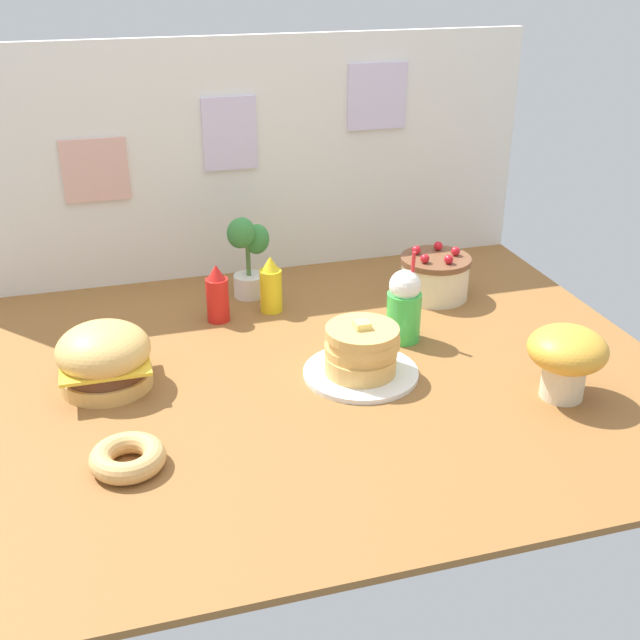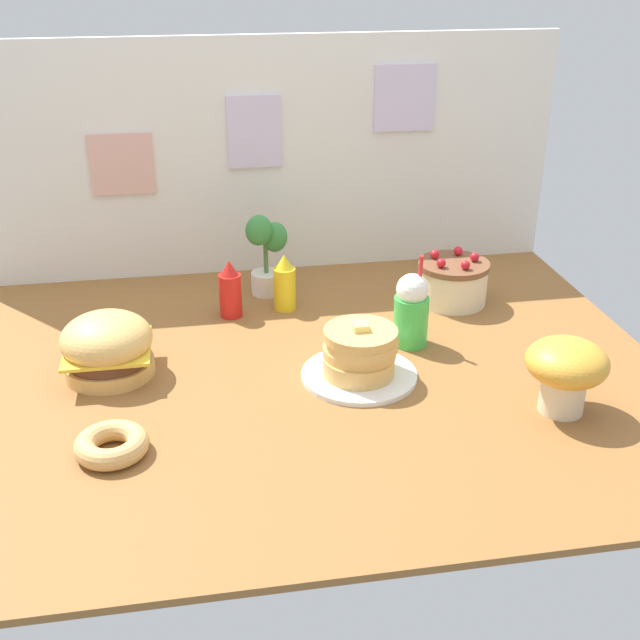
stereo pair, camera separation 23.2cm
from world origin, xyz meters
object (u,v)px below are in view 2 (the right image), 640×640
(donut_pink_glaze, at_px, (112,444))
(potted_plant, at_px, (265,251))
(ketchup_bottle, at_px, (230,291))
(cream_soda_cup, at_px, (411,310))
(mustard_bottle, at_px, (285,284))
(burger, at_px, (107,346))
(pancake_stack, at_px, (360,357))
(mushroom_stool, at_px, (566,369))
(layer_cake, at_px, (452,282))

(donut_pink_glaze, relative_size, potted_plant, 0.61)
(ketchup_bottle, height_order, donut_pink_glaze, ketchup_bottle)
(cream_soda_cup, distance_m, donut_pink_glaze, 1.01)
(mustard_bottle, distance_m, potted_plant, 0.17)
(burger, distance_m, cream_soda_cup, 0.93)
(ketchup_bottle, xyz_separation_m, cream_soda_cup, (0.54, -0.31, 0.02))
(pancake_stack, distance_m, mushroom_stool, 0.57)
(layer_cake, height_order, donut_pink_glaze, layer_cake)
(cream_soda_cup, xyz_separation_m, donut_pink_glaze, (-0.89, -0.46, -0.09))
(burger, bearing_deg, mushroom_stool, -18.76)
(potted_plant, bearing_deg, burger, -135.25)
(burger, bearing_deg, potted_plant, 44.75)
(burger, xyz_separation_m, mushroom_stool, (1.22, -0.42, 0.04))
(ketchup_bottle, distance_m, mustard_bottle, 0.19)
(pancake_stack, height_order, layer_cake, layer_cake)
(donut_pink_glaze, bearing_deg, cream_soda_cup, 27.03)
(mushroom_stool, bearing_deg, cream_soda_cup, 123.39)
(burger, distance_m, potted_plant, 0.74)
(burger, distance_m, donut_pink_glaze, 0.42)
(layer_cake, xyz_separation_m, mustard_bottle, (-0.59, 0.04, 0.02))
(layer_cake, height_order, mushroom_stool, mushroom_stool)
(burger, distance_m, ketchup_bottle, 0.51)
(pancake_stack, relative_size, mushroom_stool, 1.55)
(mustard_bottle, bearing_deg, ketchup_bottle, -172.47)
(burger, xyz_separation_m, donut_pink_glaze, (0.03, -0.42, -0.06))
(mushroom_stool, bearing_deg, layer_cake, 95.13)
(mustard_bottle, bearing_deg, mushroom_stool, -50.14)
(mushroom_stool, bearing_deg, burger, 161.24)
(ketchup_bottle, relative_size, cream_soda_cup, 0.67)
(burger, relative_size, potted_plant, 0.87)
(cream_soda_cup, bearing_deg, ketchup_bottle, 150.68)
(mushroom_stool, bearing_deg, potted_plant, 127.11)
(cream_soda_cup, bearing_deg, mustard_bottle, 137.11)
(pancake_stack, xyz_separation_m, mustard_bottle, (-0.15, 0.51, 0.02))
(pancake_stack, bearing_deg, layer_cake, 47.27)
(ketchup_bottle, height_order, cream_soda_cup, cream_soda_cup)
(ketchup_bottle, xyz_separation_m, mustard_bottle, (0.19, 0.02, 0.00))
(pancake_stack, xyz_separation_m, layer_cake, (0.44, 0.47, 0.01))
(burger, distance_m, pancake_stack, 0.74)
(mustard_bottle, height_order, potted_plant, potted_plant)
(ketchup_bottle, bearing_deg, mushroom_stool, -42.00)
(mustard_bottle, height_order, cream_soda_cup, cream_soda_cup)
(potted_plant, bearing_deg, donut_pink_glaze, -117.65)
(donut_pink_glaze, bearing_deg, potted_plant, 62.35)
(cream_soda_cup, relative_size, mushroom_stool, 1.36)
(burger, xyz_separation_m, pancake_stack, (0.72, -0.15, -0.02))
(layer_cake, bearing_deg, mustard_bottle, 175.90)
(donut_pink_glaze, bearing_deg, burger, 94.18)
(layer_cake, height_order, cream_soda_cup, cream_soda_cup)
(donut_pink_glaze, distance_m, potted_plant, 1.06)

